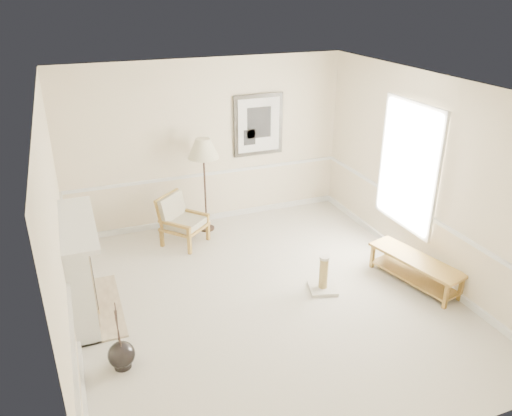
{
  "coord_description": "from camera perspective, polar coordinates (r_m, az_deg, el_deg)",
  "views": [
    {
      "loc": [
        -2.23,
        -5.35,
        3.99
      ],
      "look_at": [
        0.12,
        0.7,
        1.07
      ],
      "focal_mm": 35.0,
      "sensor_mm": 36.0,
      "label": 1
    }
  ],
  "objects": [
    {
      "name": "room",
      "position": [
        6.29,
        2.22,
        4.5
      ],
      "size": [
        5.04,
        5.54,
        2.92
      ],
      "color": "beige",
      "rests_on": "ground"
    },
    {
      "name": "fireplace",
      "position": [
        6.83,
        -19.46,
        -6.66
      ],
      "size": [
        0.64,
        1.64,
        1.31
      ],
      "color": "white",
      "rests_on": "ground"
    },
    {
      "name": "floor_lamp",
      "position": [
        8.39,
        -6.04,
        6.5
      ],
      "size": [
        0.68,
        0.68,
        1.66
      ],
      "rotation": [
        0.0,
        0.0,
        0.38
      ],
      "color": "black",
      "rests_on": "ground"
    },
    {
      "name": "armchair",
      "position": [
        8.36,
        -8.74,
        -1.12
      ],
      "size": [
        0.91,
        0.91,
        0.83
      ],
      "rotation": [
        0.0,
        0.0,
        0.72
      ],
      "color": "#A88036",
      "rests_on": "ground"
    },
    {
      "name": "scratching_post",
      "position": [
        7.19,
        7.69,
        -8.09
      ],
      "size": [
        0.47,
        0.47,
        0.54
      ],
      "rotation": [
        0.0,
        0.0,
        -0.28
      ],
      "color": "beige",
      "rests_on": "ground"
    },
    {
      "name": "floor_vase",
      "position": [
        6.06,
        -15.11,
        -15.95
      ],
      "size": [
        0.31,
        0.31,
        0.9
      ],
      "rotation": [
        0.0,
        0.0,
        -0.41
      ],
      "color": "black",
      "rests_on": "ground"
    },
    {
      "name": "bench",
      "position": [
        7.58,
        17.71,
        -6.38
      ],
      "size": [
        0.76,
        1.49,
        0.41
      ],
      "rotation": [
        0.0,
        0.0,
        0.24
      ],
      "color": "#A88036",
      "rests_on": "ground"
    },
    {
      "name": "ground",
      "position": [
        7.04,
        1.18,
        -10.29
      ],
      "size": [
        5.5,
        5.5,
        0.0
      ],
      "primitive_type": "plane",
      "color": "silver",
      "rests_on": "ground"
    }
  ]
}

